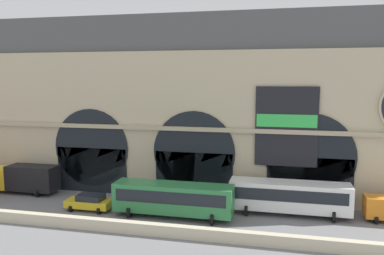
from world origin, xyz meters
TOP-DOWN VIEW (x-y plane):
  - ground_plane at (0.00, 0.00)m, footprint 200.00×200.00m
  - quay_parapet_wall at (0.00, -5.15)m, footprint 90.00×0.70m
  - station_building at (0.06, 7.11)m, footprint 48.88×4.62m
  - box_truck_west at (-18.62, 2.89)m, footprint 7.50×2.91m
  - car_midwest at (-9.06, -0.72)m, footprint 4.40×2.22m
  - bus_center at (-0.66, -0.72)m, footprint 11.00×3.25m
  - bus_mideast at (9.71, 2.30)m, footprint 11.00×3.25m

SIDE VIEW (x-z plane):
  - ground_plane at x=0.00m, z-range 0.00..0.00m
  - quay_parapet_wall at x=0.00m, z-range 0.00..0.97m
  - car_midwest at x=-9.06m, z-range 0.03..1.58m
  - box_truck_west at x=-18.62m, z-range 0.14..3.26m
  - bus_center at x=-0.66m, z-range 0.23..3.33m
  - bus_mideast at x=9.71m, z-range 0.23..3.33m
  - station_building at x=0.06m, z-range -0.33..19.02m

